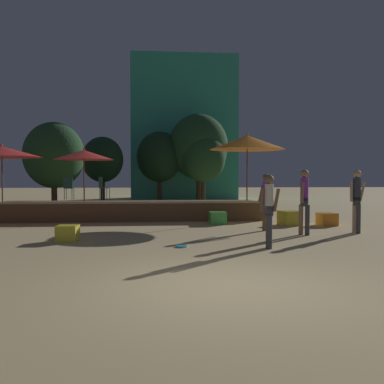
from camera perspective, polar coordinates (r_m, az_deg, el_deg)
The scene contains 22 objects.
ground_plane at distance 6.63m, azimuth 4.37°, elevation -12.48°, with size 120.00×120.00×0.00m, color tan.
wooden_deck at distance 16.99m, azimuth -8.37°, elevation -2.44°, with size 10.09×2.36×0.76m.
patio_umbrella_0 at distance 16.51m, azimuth 7.37°, elevation 6.55°, with size 2.87×2.87×3.31m.
patio_umbrella_1 at distance 17.03m, azimuth -24.03°, elevation 4.93°, with size 2.86×2.86×2.85m.
patio_umbrella_2 at distance 16.28m, azimuth -14.22°, elevation 4.81°, with size 2.19×2.19×2.73m.
cube_seat_0 at distance 15.11m, azimuth 12.88°, elevation -3.39°, with size 0.78×0.78×0.49m.
cube_seat_1 at distance 15.06m, azimuth 3.44°, elevation -3.47°, with size 0.58×0.58×0.43m.
cube_seat_2 at distance 15.36m, azimuth 17.56°, elevation -3.48°, with size 0.61×0.61×0.42m.
cube_seat_3 at distance 11.51m, azimuth -16.25°, elevation -5.30°, with size 0.55×0.55×0.41m.
person_0 at distance 12.56m, azimuth 14.75°, elevation -0.84°, with size 0.36×0.48×1.87m.
person_1 at distance 10.06m, azimuth 10.24°, elevation -2.18°, with size 0.49×0.29×1.71m.
person_2 at distance 13.48m, azimuth 21.11°, elevation -0.73°, with size 0.53×0.31×1.86m.
person_3 at distance 13.39m, azimuth 9.83°, elevation -1.02°, with size 0.45×0.43×1.75m.
bistro_chair_0 at distance 17.51m, azimuth -16.15°, elevation 0.79°, with size 0.40×0.40×0.90m.
bistro_chair_1 at distance 17.63m, azimuth -11.85°, elevation 0.83°, with size 0.46×0.46×0.90m.
frisbee_disc at distance 10.17m, azimuth -1.42°, elevation -7.26°, with size 0.27×0.27×0.03m.
background_tree_0 at distance 22.08m, azimuth -17.94°, elevation 4.67°, with size 2.94×2.94×4.34m.
background_tree_1 at distance 28.27m, azimuth -4.36°, elevation 4.68°, with size 2.99×2.99×4.63m.
background_tree_2 at distance 27.46m, azimuth 1.48°, elevation 4.62°, with size 2.89×2.89×4.50m.
background_tree_3 at distance 28.34m, azimuth 0.85°, elevation 6.07°, with size 3.90×3.90×5.81m.
background_tree_4 at distance 27.40m, azimuth -11.85°, elevation 4.24°, with size 2.59×2.59×4.17m.
distant_building at distance 33.03m, azimuth -1.17°, elevation 8.31°, with size 7.76×4.36×10.55m.
Camera 1 is at (-1.03, -6.33, 1.66)m, focal length 40.00 mm.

